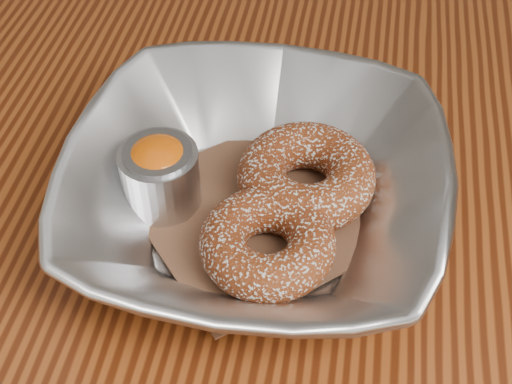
% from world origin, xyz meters
% --- Properties ---
extents(table, '(1.20, 0.80, 0.75)m').
position_xyz_m(table, '(0.00, 0.00, 0.65)').
color(table, maroon).
rests_on(table, ground_plane).
extents(serving_bowl, '(0.25, 0.25, 0.06)m').
position_xyz_m(serving_bowl, '(0.05, -0.01, 0.78)').
color(serving_bowl, silver).
rests_on(serving_bowl, table).
extents(parchment, '(0.20, 0.20, 0.00)m').
position_xyz_m(parchment, '(0.05, -0.01, 0.76)').
color(parchment, brown).
rests_on(parchment, table).
extents(donut_back, '(0.12, 0.12, 0.03)m').
position_xyz_m(donut_back, '(0.08, 0.01, 0.78)').
color(donut_back, maroon).
rests_on(donut_back, parchment).
extents(donut_front, '(0.09, 0.09, 0.03)m').
position_xyz_m(donut_front, '(0.06, -0.05, 0.78)').
color(donut_front, maroon).
rests_on(donut_front, parchment).
extents(ramekin, '(0.05, 0.05, 0.05)m').
position_xyz_m(ramekin, '(-0.02, -0.01, 0.78)').
color(ramekin, silver).
rests_on(ramekin, table).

